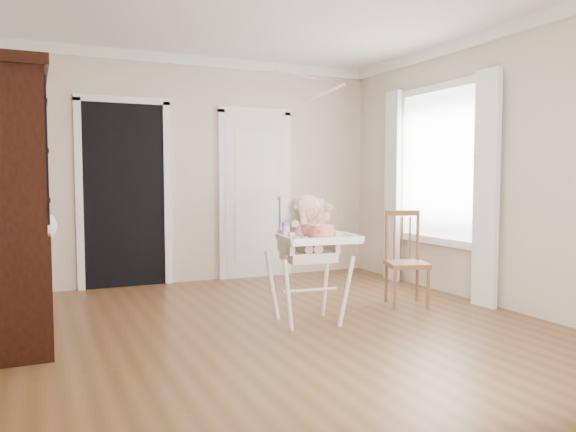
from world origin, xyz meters
name	(u,v)px	position (x,y,z in m)	size (l,w,h in m)	color
floor	(285,331)	(0.00, 0.00, 0.00)	(5.00, 5.00, 0.00)	brown
wall_back	(200,170)	(0.00, 2.50, 1.35)	(4.50, 4.50, 0.00)	beige
wall_right	(496,168)	(2.25, 0.00, 1.35)	(5.00, 5.00, 0.00)	beige
crown_molding	(285,3)	(0.00, 0.00, 2.64)	(4.50, 5.00, 0.12)	white
doorway	(124,191)	(-0.90, 2.48, 1.11)	(1.06, 0.05, 2.22)	black
closet_door	(255,196)	(0.70, 2.48, 1.02)	(0.96, 0.09, 2.13)	white
window_right	(436,175)	(2.18, 0.80, 1.29)	(0.13, 1.84, 2.30)	white
high_chair	(308,245)	(0.30, 0.16, 0.68)	(0.70, 0.84, 1.10)	white
baby	(308,225)	(0.30, 0.19, 0.85)	(0.33, 0.26, 0.52)	beige
cake	(323,232)	(0.30, -0.09, 0.82)	(0.23, 0.23, 0.11)	silver
sippy_cup	(286,229)	(0.05, 0.09, 0.83)	(0.07, 0.07, 0.16)	#FD9ACB
china_cabinet	(14,207)	(-1.99, 0.52, 1.04)	(0.55, 1.23, 2.08)	black
dining_chair	(406,261)	(1.49, 0.40, 0.43)	(0.48, 0.48, 0.93)	brown
streamer	(295,75)	(0.65, 1.19, 2.32)	(0.03, 0.50, 0.02)	pink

